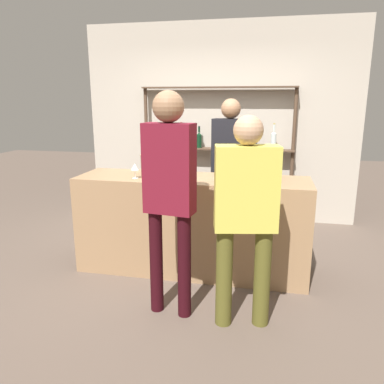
{
  "coord_description": "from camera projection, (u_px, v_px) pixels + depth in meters",
  "views": [
    {
      "loc": [
        0.75,
        -3.57,
        1.75
      ],
      "look_at": [
        0.0,
        0.0,
        0.84
      ],
      "focal_mm": 35.0,
      "sensor_mm": 36.0,
      "label": 1
    }
  ],
  "objects": [
    {
      "name": "wine_glass",
      "position": [
        135.0,
        167.0,
        3.67
      ],
      "size": [
        0.08,
        0.08,
        0.15
      ],
      "color": "silver",
      "rests_on": "bar_counter"
    },
    {
      "name": "back_shelf",
      "position": [
        218.0,
        135.0,
        5.31
      ],
      "size": [
        2.16,
        0.18,
        1.91
      ],
      "color": "#4C3828",
      "rests_on": "ground_plane"
    },
    {
      "name": "back_wall",
      "position": [
        219.0,
        124.0,
        5.44
      ],
      "size": [
        3.92,
        0.12,
        2.8
      ],
      "primitive_type": "cube",
      "color": "#B2A899",
      "rests_on": "ground_plane"
    },
    {
      "name": "ice_bucket",
      "position": [
        151.0,
        165.0,
        3.82
      ],
      "size": [
        0.23,
        0.23,
        0.21
      ],
      "color": "#846647",
      "rests_on": "bar_counter"
    },
    {
      "name": "bar_counter",
      "position": [
        192.0,
        225.0,
        3.84
      ],
      "size": [
        2.32,
        0.63,
        0.99
      ],
      "primitive_type": "cube",
      "color": "#997551",
      "rests_on": "ground_plane"
    },
    {
      "name": "server_behind_counter",
      "position": [
        230.0,
        159.0,
        4.46
      ],
      "size": [
        0.44,
        0.26,
        1.75
      ],
      "rotation": [
        0.0,
        0.0,
        -1.78
      ],
      "color": "black",
      "rests_on": "ground_plane"
    },
    {
      "name": "cork_jar",
      "position": [
        226.0,
        169.0,
        3.82
      ],
      "size": [
        0.13,
        0.13,
        0.13
      ],
      "color": "silver",
      "rests_on": "bar_counter"
    },
    {
      "name": "customer_right",
      "position": [
        246.0,
        209.0,
        2.77
      ],
      "size": [
        0.49,
        0.29,
        1.64
      ],
      "rotation": [
        0.0,
        0.0,
        1.77
      ],
      "color": "brown",
      "rests_on": "ground_plane"
    },
    {
      "name": "ground_plane",
      "position": [
        192.0,
        269.0,
        3.96
      ],
      "size": [
        16.0,
        16.0,
        0.0
      ],
      "primitive_type": "plane",
      "color": "brown"
    },
    {
      "name": "counter_bottle_0",
      "position": [
        275.0,
        169.0,
        3.51
      ],
      "size": [
        0.07,
        0.07,
        0.34
      ],
      "color": "black",
      "rests_on": "bar_counter"
    },
    {
      "name": "counter_bottle_1",
      "position": [
        172.0,
        163.0,
        3.81
      ],
      "size": [
        0.08,
        0.08,
        0.34
      ],
      "color": "black",
      "rests_on": "bar_counter"
    },
    {
      "name": "customer_center",
      "position": [
        169.0,
        185.0,
        2.9
      ],
      "size": [
        0.41,
        0.24,
        1.81
      ],
      "rotation": [
        0.0,
        0.0,
        1.43
      ],
      "color": "black",
      "rests_on": "ground_plane"
    },
    {
      "name": "counter_bottle_2",
      "position": [
        276.0,
        166.0,
        3.67
      ],
      "size": [
        0.07,
        0.07,
        0.32
      ],
      "color": "#0F1956",
      "rests_on": "bar_counter"
    }
  ]
}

